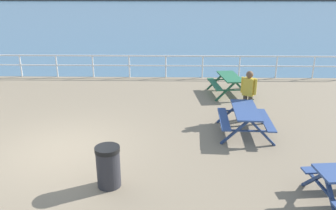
# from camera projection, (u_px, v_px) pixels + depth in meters

# --- Properties ---
(ground_plane) EXTENTS (30.00, 24.00, 0.20)m
(ground_plane) POSITION_uv_depth(u_px,v_px,m) (61.00, 154.00, 9.09)
(ground_plane) COLOR gray
(sea_band) EXTENTS (142.00, 90.00, 0.01)m
(sea_band) POSITION_uv_depth(u_px,v_px,m) (158.00, 11.00, 58.71)
(sea_band) COLOR #476B84
(sea_band) RESTS_ON ground
(distant_shoreline) EXTENTS (142.00, 6.00, 1.80)m
(distant_shoreline) POSITION_uv_depth(u_px,v_px,m) (165.00, 1.00, 99.19)
(distant_shoreline) COLOR #4C4C47
(distant_shoreline) RESTS_ON ground
(seaward_railing) EXTENTS (23.07, 0.07, 1.08)m
(seaward_railing) POSITION_uv_depth(u_px,v_px,m) (111.00, 62.00, 16.10)
(seaward_railing) COLOR white
(seaward_railing) RESTS_ON ground
(picnic_table_near_right) EXTENTS (1.62, 1.87, 0.80)m
(picnic_table_near_right) POSITION_uv_depth(u_px,v_px,m) (245.00, 115.00, 9.93)
(picnic_table_near_right) COLOR #334C84
(picnic_table_near_right) RESTS_ON ground
(picnic_table_mid_centre) EXTENTS (1.72, 1.96, 0.80)m
(picnic_table_mid_centre) POSITION_uv_depth(u_px,v_px,m) (230.00, 81.00, 13.55)
(picnic_table_mid_centre) COLOR #286B47
(picnic_table_mid_centre) RESTS_ON ground
(visitor) EXTENTS (0.46, 0.37, 1.66)m
(visitor) POSITION_uv_depth(u_px,v_px,m) (248.00, 92.00, 10.84)
(visitor) COLOR #4C4233
(visitor) RESTS_ON ground
(litter_bin) EXTENTS (0.55, 0.55, 0.95)m
(litter_bin) POSITION_uv_depth(u_px,v_px,m) (108.00, 166.00, 7.32)
(litter_bin) COLOR #2D2D33
(litter_bin) RESTS_ON ground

